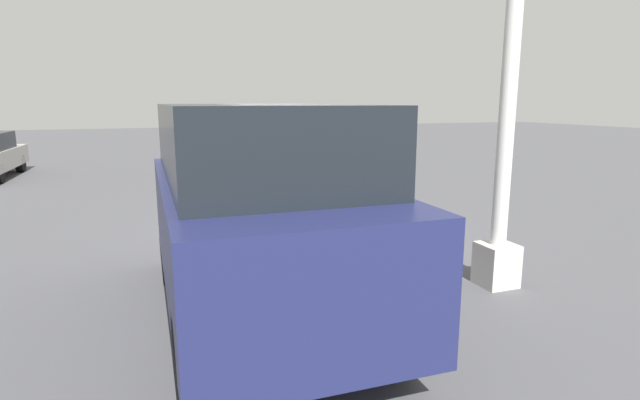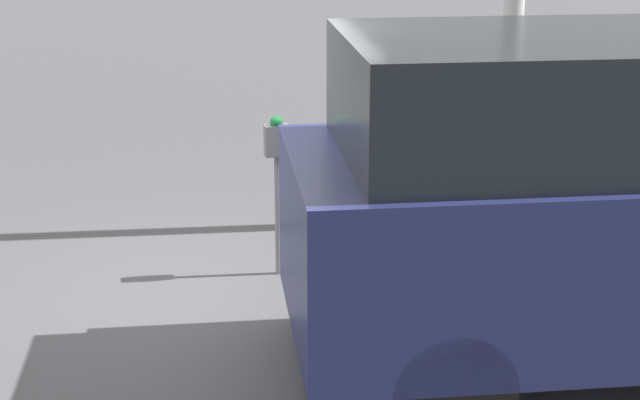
% 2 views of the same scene
% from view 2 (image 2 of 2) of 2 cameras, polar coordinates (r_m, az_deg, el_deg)
% --- Properties ---
extents(ground_plane, '(80.00, 80.00, 0.00)m').
position_cam_2_polar(ground_plane, '(7.95, -7.00, -5.84)').
color(ground_plane, '#4C4C51').
extents(parking_meter_near, '(0.21, 0.13, 1.38)m').
position_cam_2_polar(parking_meter_near, '(8.10, -2.52, 2.41)').
color(parking_meter_near, gray).
rests_on(parking_meter_near, ground).
extents(parked_van, '(4.56, 2.01, 2.30)m').
position_cam_2_polar(parked_van, '(6.76, 17.52, 0.33)').
color(parked_van, navy).
rests_on(parked_van, ground).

